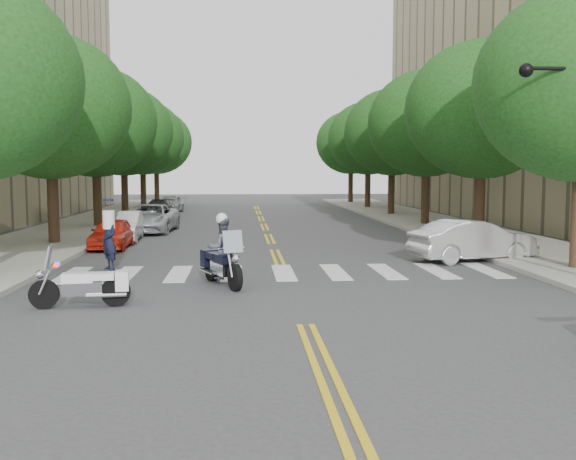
{
  "coord_description": "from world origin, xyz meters",
  "views": [
    {
      "loc": [
        -1.26,
        -12.38,
        3.05
      ],
      "look_at": [
        0.12,
        6.32,
        1.3
      ],
      "focal_mm": 40.0,
      "sensor_mm": 36.0,
      "label": 1
    }
  ],
  "objects": [
    {
      "name": "tree_l_2",
      "position": [
        -8.8,
        22.0,
        5.55
      ],
      "size": [
        6.4,
        6.4,
        8.45
      ],
      "color": "#382316",
      "rests_on": "ground"
    },
    {
      "name": "tree_r_5",
      "position": [
        8.8,
        46.0,
        5.55
      ],
      "size": [
        6.4,
        6.4,
        8.45
      ],
      "color": "#382316",
      "rests_on": "ground"
    },
    {
      "name": "tree_r_4",
      "position": [
        8.8,
        38.0,
        5.55
      ],
      "size": [
        6.4,
        6.4,
        8.45
      ],
      "color": "#382316",
      "rests_on": "ground"
    },
    {
      "name": "parked_car_c",
      "position": [
        -5.74,
        19.5,
        0.69
      ],
      "size": [
        2.62,
        5.13,
        1.39
      ],
      "primitive_type": "imported",
      "rotation": [
        0.0,
        0.0,
        -0.06
      ],
      "color": "#9FA2A6",
      "rests_on": "ground"
    },
    {
      "name": "tree_r_3",
      "position": [
        8.8,
        30.0,
        5.55
      ],
      "size": [
        6.4,
        6.4,
        8.45
      ],
      "color": "#382316",
      "rests_on": "ground"
    },
    {
      "name": "tree_l_1",
      "position": [
        -8.8,
        14.0,
        5.55
      ],
      "size": [
        6.4,
        6.4,
        8.45
      ],
      "color": "#382316",
      "rests_on": "ground"
    },
    {
      "name": "parked_car_d",
      "position": [
        -6.3,
        27.43,
        0.61
      ],
      "size": [
        1.82,
        4.27,
        1.23
      ],
      "primitive_type": "imported",
      "rotation": [
        0.0,
        0.0,
        -0.02
      ],
      "color": "black",
      "rests_on": "ground"
    },
    {
      "name": "tree_l_4",
      "position": [
        -8.8,
        38.0,
        5.55
      ],
      "size": [
        6.4,
        6.4,
        8.45
      ],
      "color": "#382316",
      "rests_on": "ground"
    },
    {
      "name": "tree_r_1",
      "position": [
        8.8,
        14.0,
        5.55
      ],
      "size": [
        6.4,
        6.4,
        8.45
      ],
      "color": "#382316",
      "rests_on": "ground"
    },
    {
      "name": "officer_standing",
      "position": [
        -5.3,
        7.5,
        0.88
      ],
      "size": [
        0.73,
        0.76,
        1.76
      ],
      "primitive_type": "imported",
      "rotation": [
        0.0,
        0.0,
        -0.9
      ],
      "color": "black",
      "rests_on": "ground"
    },
    {
      "name": "motorcycle_parked",
      "position": [
        -4.65,
        2.02,
        0.49
      ],
      "size": [
        2.19,
        0.67,
        1.41
      ],
      "rotation": [
        0.0,
        0.0,
        1.7
      ],
      "color": "black",
      "rests_on": "ground"
    },
    {
      "name": "parked_car_b",
      "position": [
        -6.3,
        15.62,
        0.64
      ],
      "size": [
        1.54,
        3.93,
        1.28
      ],
      "primitive_type": "imported",
      "rotation": [
        0.0,
        0.0,
        0.05
      ],
      "color": "silver",
      "rests_on": "ground"
    },
    {
      "name": "tree_l_3",
      "position": [
        -8.8,
        30.0,
        5.55
      ],
      "size": [
        6.4,
        6.4,
        8.45
      ],
      "color": "#382316",
      "rests_on": "ground"
    },
    {
      "name": "sidewalk_left",
      "position": [
        -9.5,
        22.0,
        0.07
      ],
      "size": [
        5.0,
        60.0,
        0.15
      ],
      "primitive_type": "cube",
      "color": "#9E9991",
      "rests_on": "ground"
    },
    {
      "name": "parked_car_e",
      "position": [
        -6.3,
        34.0,
        0.65
      ],
      "size": [
        1.82,
        3.91,
        1.3
      ],
      "primitive_type": "imported",
      "rotation": [
        0.0,
        0.0,
        -0.08
      ],
      "color": "gray",
      "rests_on": "ground"
    },
    {
      "name": "ground",
      "position": [
        0.0,
        0.0,
        0.0
      ],
      "size": [
        140.0,
        140.0,
        0.0
      ],
      "primitive_type": "plane",
      "color": "#38383A",
      "rests_on": "ground"
    },
    {
      "name": "motorcycle_police",
      "position": [
        -1.79,
        4.55,
        0.86
      ],
      "size": [
        1.2,
        2.27,
        1.93
      ],
      "rotation": [
        0.0,
        0.0,
        3.54
      ],
      "color": "black",
      "rests_on": "ground"
    },
    {
      "name": "tree_l_5",
      "position": [
        -8.8,
        46.0,
        5.55
      ],
      "size": [
        6.4,
        6.4,
        8.45
      ],
      "color": "#382316",
      "rests_on": "ground"
    },
    {
      "name": "convertible",
      "position": [
        6.5,
        8.5,
        0.7
      ],
      "size": [
        4.5,
        2.52,
        1.4
      ],
      "primitive_type": "imported",
      "rotation": [
        0.0,
        0.0,
        1.83
      ],
      "color": "#BDBCBF",
      "rests_on": "ground"
    },
    {
      "name": "tree_r_2",
      "position": [
        8.8,
        22.0,
        5.55
      ],
      "size": [
        6.4,
        6.4,
        8.45
      ],
      "color": "#382316",
      "rests_on": "ground"
    },
    {
      "name": "parked_car_a",
      "position": [
        -6.3,
        13.0,
        0.59
      ],
      "size": [
        1.43,
        3.5,
        1.19
      ],
      "primitive_type": "imported",
      "rotation": [
        0.0,
        0.0,
        -0.01
      ],
      "color": "red",
      "rests_on": "ground"
    },
    {
      "name": "sidewalk_right",
      "position": [
        9.5,
        22.0,
        0.07
      ],
      "size": [
        5.0,
        60.0,
        0.15
      ],
      "primitive_type": "cube",
      "color": "#9E9991",
      "rests_on": "ground"
    }
  ]
}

